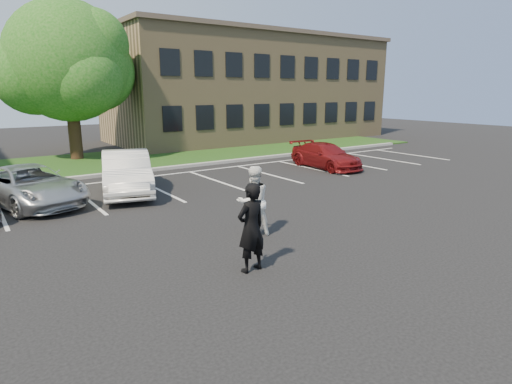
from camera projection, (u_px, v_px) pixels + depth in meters
ground_plane at (278, 246)px, 11.06m from camera, size 90.00×90.00×0.00m
curb at (125, 172)px, 20.60m from camera, size 40.00×0.30×0.15m
grass_strip at (102, 162)px, 23.80m from camera, size 44.00×8.00×0.08m
stall_lines at (179, 181)px, 18.97m from camera, size 34.00×5.36×0.01m
office_building at (249, 88)px, 35.44m from camera, size 22.40×10.40×8.30m
tree at (69, 64)px, 23.73m from camera, size 7.80×7.20×8.80m
man_black_suit at (251, 228)px, 9.34m from camera, size 0.79×0.57×2.01m
man_white_shirt at (253, 201)px, 11.67m from camera, size 1.05×0.87×1.96m
car_silver_minivan at (30, 186)px, 14.89m from camera, size 3.62×5.44×1.39m
car_white_sedan at (127, 172)px, 16.63m from camera, size 3.06×5.25×1.64m
car_red_compact at (326, 156)px, 22.12m from camera, size 2.03×4.47×1.27m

